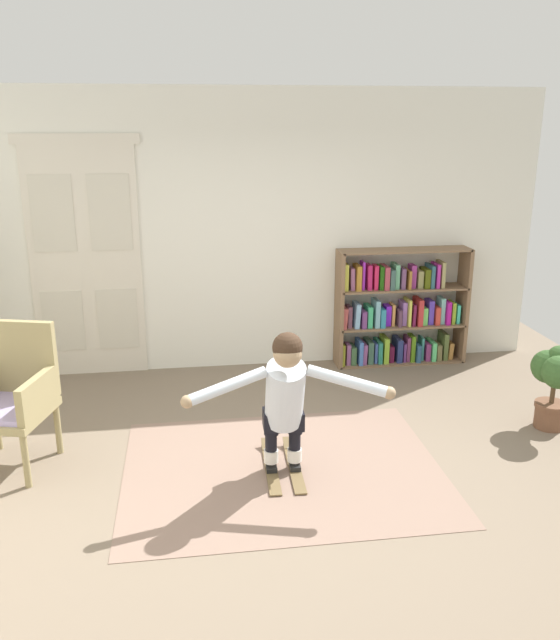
{
  "coord_description": "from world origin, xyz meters",
  "views": [
    {
      "loc": [
        -0.76,
        -4.16,
        2.56
      ],
      "look_at": [
        -0.05,
        0.75,
        1.05
      ],
      "focal_mm": 36.67,
      "sensor_mm": 36.0,
      "label": 1
    }
  ],
  "objects": [
    {
      "name": "rug",
      "position": [
        -0.1,
        0.25,
        0.0
      ],
      "size": [
        2.42,
        1.91,
        0.01
      ],
      "primitive_type": "cube",
      "color": "#846A5B",
      "rests_on": "ground"
    },
    {
      "name": "back_wall",
      "position": [
        0.0,
        2.6,
        1.45
      ],
      "size": [
        6.0,
        0.1,
        2.9
      ],
      "primitive_type": "cube",
      "color": "silver",
      "rests_on": "ground"
    },
    {
      "name": "wicker_chair",
      "position": [
        -2.14,
        0.67,
        0.58
      ],
      "size": [
        0.74,
        0.74,
        1.1
      ],
      "color": "#96875A",
      "rests_on": "ground"
    },
    {
      "name": "person_skier",
      "position": [
        -0.11,
        0.1,
        0.7
      ],
      "size": [
        1.46,
        0.6,
        1.12
      ],
      "color": "white",
      "rests_on": "skis_pair"
    },
    {
      "name": "ground_plane",
      "position": [
        0.0,
        0.0,
        0.0
      ],
      "size": [
        7.2,
        7.2,
        0.0
      ],
      "primitive_type": "plane",
      "color": "#746452"
    },
    {
      "name": "skis_pair",
      "position": [
        -0.1,
        0.28,
        0.02
      ],
      "size": [
        0.3,
        0.79,
        0.07
      ],
      "color": "brown",
      "rests_on": "rug"
    },
    {
      "name": "double_door",
      "position": [
        -1.78,
        2.54,
        1.23
      ],
      "size": [
        1.22,
        0.05,
        2.45
      ],
      "color": "beige",
      "rests_on": "ground"
    },
    {
      "name": "potted_plant",
      "position": [
        2.29,
        0.63,
        0.47
      ],
      "size": [
        0.34,
        0.48,
        0.74
      ],
      "color": "brown",
      "rests_on": "ground"
    },
    {
      "name": "bookshelf",
      "position": [
        1.48,
        2.39,
        0.57
      ],
      "size": [
        1.43,
        0.3,
        1.27
      ],
      "color": "brown",
      "rests_on": "ground"
    }
  ]
}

